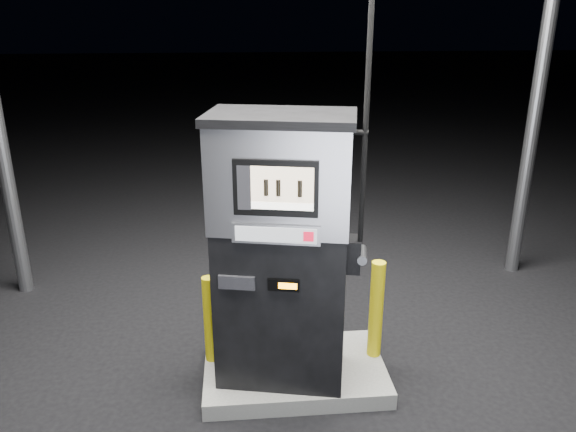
{
  "coord_description": "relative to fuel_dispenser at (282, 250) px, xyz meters",
  "views": [
    {
      "loc": [
        -0.45,
        -4.21,
        3.14
      ],
      "look_at": [
        -0.06,
        0.0,
        1.57
      ],
      "focal_mm": 35.0,
      "sensor_mm": 36.0,
      "label": 1
    }
  ],
  "objects": [
    {
      "name": "ground",
      "position": [
        0.12,
        0.1,
        -1.31
      ],
      "size": [
        80.0,
        80.0,
        0.0
      ],
      "primitive_type": "plane",
      "color": "black",
      "rests_on": "ground"
    },
    {
      "name": "pump_island",
      "position": [
        0.12,
        0.1,
        -1.24
      ],
      "size": [
        1.6,
        1.0,
        0.15
      ],
      "primitive_type": "cube",
      "color": "#5F605B",
      "rests_on": "ground"
    },
    {
      "name": "fuel_dispenser",
      "position": [
        0.0,
        0.0,
        0.0
      ],
      "size": [
        1.31,
        0.89,
        4.7
      ],
      "rotation": [
        0.0,
        0.0,
        -0.21
      ],
      "color": "black",
      "rests_on": "pump_island"
    },
    {
      "name": "bollard_left",
      "position": [
        -0.62,
        0.25,
        -0.75
      ],
      "size": [
        0.13,
        0.13,
        0.82
      ],
      "primitive_type": "cylinder",
      "rotation": [
        0.0,
        0.0,
        0.2
      ],
      "color": "yellow",
      "rests_on": "pump_island"
    },
    {
      "name": "bollard_right",
      "position": [
        0.86,
        0.19,
        -0.7
      ],
      "size": [
        0.15,
        0.15,
        0.93
      ],
      "primitive_type": "cylinder",
      "rotation": [
        0.0,
        0.0,
        -0.24
      ],
      "color": "yellow",
      "rests_on": "pump_island"
    }
  ]
}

